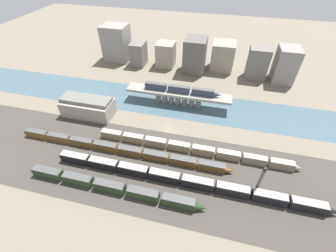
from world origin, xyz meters
TOP-DOWN VIEW (x-y plane):
  - ground_plane at (0.00, 0.00)m, footprint 400.00×400.00m
  - railbed_yard at (0.00, -24.00)m, footprint 280.00×42.00m
  - river_water at (0.00, 20.76)m, footprint 320.00×25.47m
  - bridge at (0.00, 20.76)m, footprint 54.99×7.63m
  - train_on_bridge at (1.63, 20.76)m, footprint 39.92×2.76m
  - train_yard_near at (-11.30, -37.34)m, footprint 65.84×3.13m
  - train_yard_mid at (12.81, -28.45)m, footprint 102.06×3.14m
  - train_yard_far at (-16.09, -19.45)m, footprint 92.47×2.81m
  - train_yard_outer at (13.67, -11.90)m, footprint 84.51×2.84m
  - warehouse_building at (-41.94, 1.35)m, footprint 25.16×11.76m
  - signal_tower at (38.12, -25.89)m, footprint 1.00×0.98m
  - city_block_far_left at (-53.35, 65.24)m, footprint 16.92×14.25m
  - city_block_left at (-36.17, 61.05)m, footprint 9.33×11.66m
  - city_block_center at (-17.57, 63.52)m, footprint 11.61×12.14m
  - city_block_right at (2.34, 60.60)m, footprint 13.36×15.53m
  - city_block_far_right at (19.74, 68.07)m, footprint 14.17×15.13m
  - city_block_tall at (41.11, 60.58)m, footprint 12.16×9.27m
  - city_block_low at (56.70, 60.32)m, footprint 12.01×14.20m

SIDE VIEW (x-z plane):
  - ground_plane at x=0.00m, z-range 0.00..0.00m
  - river_water at x=0.00m, z-range 0.00..0.01m
  - railbed_yard at x=0.00m, z-range 0.00..0.01m
  - train_yard_far at x=-16.09m, z-range -0.03..3.43m
  - train_yard_outer at x=13.67m, z-range -0.03..3.59m
  - train_yard_near at x=-11.30m, z-range -0.04..3.83m
  - train_yard_mid at x=12.81m, z-range -0.03..4.10m
  - warehouse_building at x=-41.94m, z-range -0.24..9.45m
  - bridge at x=0.00m, z-range 1.62..9.12m
  - signal_tower at x=38.12m, z-range -0.16..13.48m
  - city_block_left at x=-36.17m, z-range 0.00..15.10m
  - city_block_center at x=-17.57m, z-range 0.00..15.77m
  - city_block_far_right at x=19.74m, z-range 0.00..17.75m
  - train_on_bridge at x=1.63m, z-range 7.46..11.05m
  - city_block_tall at x=41.11m, z-range 0.00..19.05m
  - city_block_low at x=56.70m, z-range 0.00..20.92m
  - city_block_right at x=2.34m, z-range 0.00..21.46m
  - city_block_far_left at x=-53.35m, z-range 0.00..23.69m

